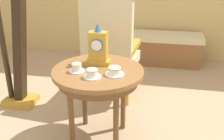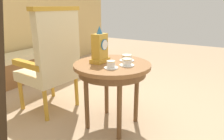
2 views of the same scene
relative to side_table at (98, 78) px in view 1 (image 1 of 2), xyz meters
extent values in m
cylinder|color=brown|center=(0.00, 0.00, 0.06)|extent=(0.71, 0.71, 0.03)
cylinder|color=brown|center=(0.00, 0.00, 0.01)|extent=(0.63, 0.63, 0.07)
cylinder|color=brown|center=(0.18, 0.18, -0.26)|extent=(0.04, 0.04, 0.60)
cylinder|color=brown|center=(-0.18, 0.18, -0.26)|extent=(0.04, 0.04, 0.60)
cylinder|color=brown|center=(-0.18, -0.18, -0.26)|extent=(0.04, 0.04, 0.60)
cylinder|color=brown|center=(0.18, -0.18, -0.26)|extent=(0.04, 0.04, 0.60)
cylinder|color=white|center=(-0.14, -0.07, 0.08)|extent=(0.12, 0.12, 0.01)
cylinder|color=white|center=(-0.14, -0.07, 0.11)|extent=(0.07, 0.07, 0.06)
torus|color=gold|center=(-0.14, -0.07, 0.14)|extent=(0.08, 0.08, 0.00)
cylinder|color=white|center=(0.00, -0.15, 0.08)|extent=(0.13, 0.13, 0.01)
cylinder|color=white|center=(0.00, -0.15, 0.11)|extent=(0.08, 0.08, 0.05)
torus|color=gold|center=(0.00, -0.15, 0.14)|extent=(0.08, 0.08, 0.00)
cylinder|color=white|center=(0.15, -0.08, 0.08)|extent=(0.14, 0.14, 0.01)
cylinder|color=white|center=(0.15, -0.08, 0.11)|extent=(0.09, 0.09, 0.05)
torus|color=gold|center=(0.15, -0.08, 0.13)|extent=(0.10, 0.10, 0.00)
cube|color=gold|center=(-0.02, 0.12, 0.09)|extent=(0.19, 0.11, 0.04)
cube|color=gold|center=(-0.02, 0.12, 0.23)|extent=(0.14, 0.09, 0.23)
cylinder|color=teal|center=(-0.02, 0.07, 0.25)|extent=(0.10, 0.01, 0.10)
cylinder|color=white|center=(-0.02, 0.06, 0.25)|extent=(0.08, 0.00, 0.08)
cone|color=teal|center=(-0.02, 0.12, 0.38)|extent=(0.06, 0.06, 0.07)
cube|color=beige|center=(-0.05, 0.82, -0.16)|extent=(0.56, 0.56, 0.11)
cube|color=beige|center=(-0.06, 0.60, 0.22)|extent=(0.53, 0.14, 0.64)
cube|color=gold|center=(0.18, 0.80, 0.01)|extent=(0.11, 0.47, 0.06)
cube|color=gold|center=(-0.27, 0.84, 0.01)|extent=(0.11, 0.47, 0.06)
cylinder|color=gold|center=(0.19, 1.02, -0.39)|extent=(0.04, 0.04, 0.35)
cylinder|color=gold|center=(-0.25, 1.06, -0.39)|extent=(0.04, 0.04, 0.35)
cylinder|color=gold|center=(0.15, 0.58, -0.39)|extent=(0.04, 0.04, 0.35)
cylinder|color=gold|center=(-0.28, 0.62, -0.39)|extent=(0.04, 0.04, 0.35)
cube|color=gold|center=(-0.95, 0.40, -0.53)|extent=(0.32, 0.24, 0.07)
cube|color=black|center=(-0.85, 0.40, 0.28)|extent=(0.28, 0.11, 1.55)
cube|color=beige|center=(0.47, 1.88, -0.16)|extent=(1.13, 0.40, 0.08)
cube|color=brown|center=(0.47, 1.88, -0.38)|extent=(1.08, 0.38, 0.36)
camera|label=1|loc=(0.47, -1.83, 0.87)|focal=42.50mm
camera|label=2|loc=(-1.60, -0.95, 0.59)|focal=33.66mm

